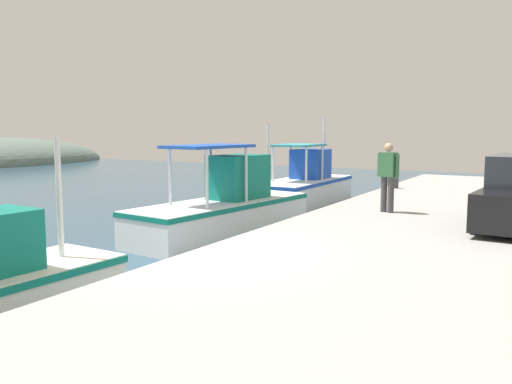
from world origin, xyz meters
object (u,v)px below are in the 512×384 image
object	(u,v)px
fishing_boat_fourth	(304,185)
fisherman_standing	(388,174)
fishing_boat_third	(225,209)
mooring_bollard_third	(395,183)

from	to	relation	value
fishing_boat_fourth	fisherman_standing	bearing A→B (deg)	-139.00
fishing_boat_third	fisherman_standing	size ratio (longest dim) A/B	3.46
fishing_boat_third	fisherman_standing	xyz separation A→B (m)	(1.18, -4.21, 1.06)
fishing_boat_third	mooring_bollard_third	size ratio (longest dim) A/B	16.61
fishing_boat_third	mooring_bollard_third	world-z (taller)	fishing_boat_third
mooring_bollard_third	fisherman_standing	bearing A→B (deg)	-166.87
fishing_boat_third	fisherman_standing	world-z (taller)	fishing_boat_third
fishing_boat_third	fisherman_standing	bearing A→B (deg)	-74.34
fishing_boat_fourth	mooring_bollard_third	size ratio (longest dim) A/B	15.09
fishing_boat_third	fishing_boat_fourth	xyz separation A→B (m)	(6.83, 0.70, -0.02)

